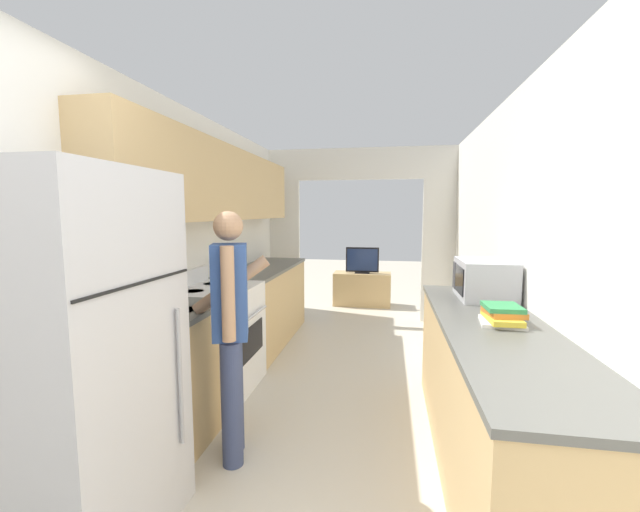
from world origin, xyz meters
name	(u,v)px	position (x,y,z in m)	size (l,w,h in m)	color
wall_left	(185,221)	(-1.30, 2.22, 1.50)	(0.38, 7.24, 2.50)	silver
wall_right	(538,263)	(1.38, 1.82, 1.25)	(0.06, 7.24, 2.50)	silver
wall_far_with_doorway	(359,221)	(0.00, 4.87, 1.46)	(3.11, 0.06, 2.50)	silver
counter_left	(244,319)	(-1.05, 2.91, 0.46)	(0.62, 3.53, 0.92)	tan
counter_right	(492,399)	(1.05, 1.48, 0.46)	(0.62, 2.39, 0.92)	tan
refrigerator	(73,364)	(-0.99, 0.60, 0.89)	(0.76, 0.79, 1.77)	#B7B7BC
range_oven	(218,338)	(-1.05, 2.25, 0.47)	(0.66, 0.80, 1.06)	white
person	(231,329)	(-0.54, 1.35, 0.85)	(0.51, 0.44, 1.58)	#384266
microwave	(484,279)	(1.15, 2.19, 1.07)	(0.38, 0.53, 0.29)	#B7B7BC
book_stack	(502,315)	(1.09, 1.49, 0.98)	(0.27, 0.30, 0.11)	white
tv_cabinet	(362,289)	(0.00, 5.70, 0.28)	(0.96, 0.42, 0.56)	tan
television	(362,260)	(0.00, 5.66, 0.77)	(0.55, 0.16, 0.44)	black
knife	(231,278)	(-1.11, 2.73, 0.93)	(0.14, 0.31, 0.02)	#B7B7BC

